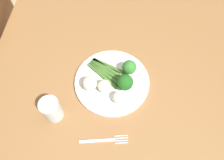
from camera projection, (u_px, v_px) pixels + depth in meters
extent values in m
cube|color=tan|center=(114.00, 127.00, 1.48)|extent=(6.00, 6.00, 0.02)
cube|color=olive|center=(116.00, 76.00, 0.84)|extent=(1.39, 1.04, 0.04)
cylinder|color=olive|center=(56.00, 22.00, 1.49)|extent=(0.07, 0.07, 0.70)
cylinder|color=olive|center=(185.00, 28.00, 1.46)|extent=(0.07, 0.07, 0.70)
cube|color=brown|center=(6.00, 33.00, 1.02)|extent=(0.38, 0.09, 0.40)
cylinder|color=brown|center=(35.00, 57.00, 1.49)|extent=(0.04, 0.04, 0.45)
cylinder|color=brown|center=(31.00, 101.00, 1.33)|extent=(0.04, 0.04, 0.45)
cylinder|color=white|center=(112.00, 82.00, 0.80)|extent=(0.29, 0.29, 0.01)
cube|color=#3D6626|center=(102.00, 76.00, 0.80)|extent=(0.11, 0.12, 0.01)
cube|color=#3D6626|center=(104.00, 74.00, 0.80)|extent=(0.10, 0.13, 0.01)
cube|color=#3D6626|center=(107.00, 72.00, 0.81)|extent=(0.09, 0.13, 0.01)
cube|color=#3D6626|center=(109.00, 69.00, 0.81)|extent=(0.09, 0.13, 0.01)
cube|color=#3D6626|center=(110.00, 67.00, 0.82)|extent=(0.07, 0.14, 0.01)
cylinder|color=#609E3D|center=(129.00, 70.00, 0.81)|extent=(0.02, 0.02, 0.02)
sphere|color=#337A2D|center=(129.00, 66.00, 0.78)|extent=(0.05, 0.05, 0.05)
cylinder|color=#4C7F2B|center=(124.00, 86.00, 0.77)|extent=(0.02, 0.02, 0.02)
sphere|color=#1E5B1C|center=(125.00, 82.00, 0.74)|extent=(0.06, 0.06, 0.06)
sphere|color=silver|center=(104.00, 86.00, 0.76)|extent=(0.05, 0.05, 0.05)
sphere|color=beige|center=(89.00, 83.00, 0.76)|extent=(0.06, 0.06, 0.06)
sphere|color=white|center=(118.00, 97.00, 0.74)|extent=(0.04, 0.04, 0.04)
cube|color=silver|center=(97.00, 141.00, 0.70)|extent=(0.03, 0.12, 0.00)
cube|color=silver|center=(122.00, 143.00, 0.69)|extent=(0.01, 0.05, 0.00)
cube|color=silver|center=(121.00, 141.00, 0.70)|extent=(0.01, 0.05, 0.00)
cube|color=silver|center=(121.00, 138.00, 0.70)|extent=(0.01, 0.05, 0.00)
cube|color=silver|center=(121.00, 136.00, 0.71)|extent=(0.01, 0.05, 0.00)
cylinder|color=silver|center=(52.00, 109.00, 0.70)|extent=(0.07, 0.07, 0.10)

